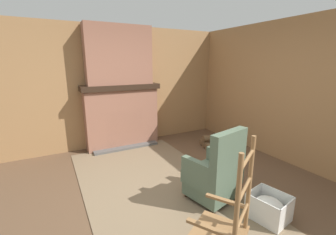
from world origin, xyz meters
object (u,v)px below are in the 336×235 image
at_px(firewood_stack, 210,142).
at_px(laundry_basket, 269,207).
at_px(armchair, 215,175).
at_px(storage_case, 136,81).
at_px(oil_lamp_vase, 109,80).

distance_m(firewood_stack, laundry_basket, 2.40).
bearing_deg(firewood_stack, armchair, -37.13).
height_order(armchair, storage_case, storage_case).
bearing_deg(firewood_stack, laundry_basket, -21.85).
relative_size(armchair, firewood_stack, 2.01).
xyz_separation_m(armchair, oil_lamp_vase, (-2.65, -0.72, 1.10)).
distance_m(oil_lamp_vase, storage_case, 0.61).
bearing_deg(armchair, firewood_stack, -50.00).
height_order(laundry_basket, storage_case, storage_case).
xyz_separation_m(firewood_stack, storage_case, (-1.04, -1.33, 1.35)).
bearing_deg(oil_lamp_vase, firewood_stack, 61.73).
bearing_deg(oil_lamp_vase, armchair, 15.16).
xyz_separation_m(laundry_basket, oil_lamp_vase, (-3.27, -1.04, 1.32)).
xyz_separation_m(laundry_basket, storage_case, (-3.26, -0.43, 1.29)).
distance_m(armchair, oil_lamp_vase, 2.95).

